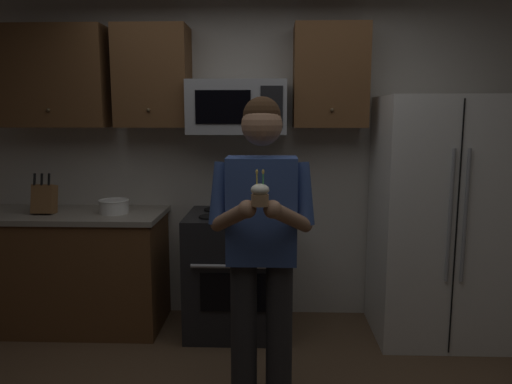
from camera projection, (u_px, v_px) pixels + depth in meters
The scene contains 10 objects.
wall_back at pixel (258, 160), 4.04m from camera, with size 4.40×0.10×2.60m, color beige.
oven_range at pixel (237, 272), 3.79m from camera, with size 0.76×0.70×0.93m.
microwave at pixel (237, 107), 3.71m from camera, with size 0.74×0.41×0.40m.
refrigerator at pixel (438, 219), 3.63m from camera, with size 0.90×0.75×1.80m.
cabinet_row_upper at pixel (163, 77), 3.75m from camera, with size 2.78×0.36×0.76m.
counter_left at pixel (73, 269), 3.86m from camera, with size 1.44×0.66×0.92m.
knife_block at pixel (44, 199), 3.72m from camera, with size 0.16×0.15×0.32m.
bowl_large_white at pixel (114, 206), 3.74m from camera, with size 0.23×0.23×0.11m.
person at pixel (262, 238), 2.68m from camera, with size 0.60×0.48×1.76m.
cupcake at pixel (260, 194), 2.31m from camera, with size 0.09×0.09×0.17m.
Camera 1 is at (0.12, -2.28, 1.66)m, focal length 34.40 mm.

